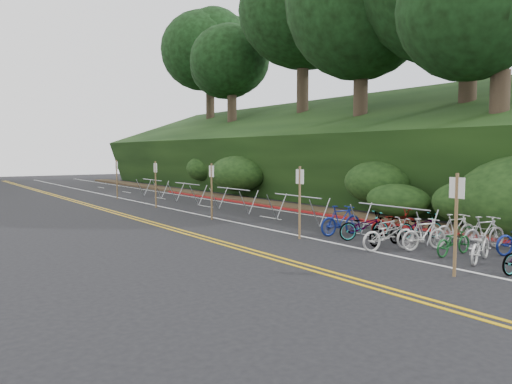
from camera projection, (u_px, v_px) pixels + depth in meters
ground at (408, 269)px, 12.78m from camera, size 120.00×120.00×0.00m
road_markings at (223, 222)px, 21.37m from camera, size 7.47×80.00×0.01m
red_curb at (287, 209)px, 25.83m from camera, size 0.25×28.00×0.10m
embankment at (305, 158)px, 35.53m from camera, size 14.30×48.14×9.11m
tree_cluster at (244, 42)px, 35.48m from camera, size 31.85×53.54×17.30m
bike_racks_rest at (233, 195)px, 25.03m from camera, size 1.14×23.00×1.17m
signpost_near at (456, 218)px, 11.87m from camera, size 0.08×0.40×2.49m
signposts_rest at (181, 184)px, 24.42m from camera, size 0.08×18.40×2.50m
bike_front at (389, 234)px, 15.15m from camera, size 1.04×1.97×0.98m
bike_valet at (456, 235)px, 15.03m from camera, size 3.19×9.63×1.09m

